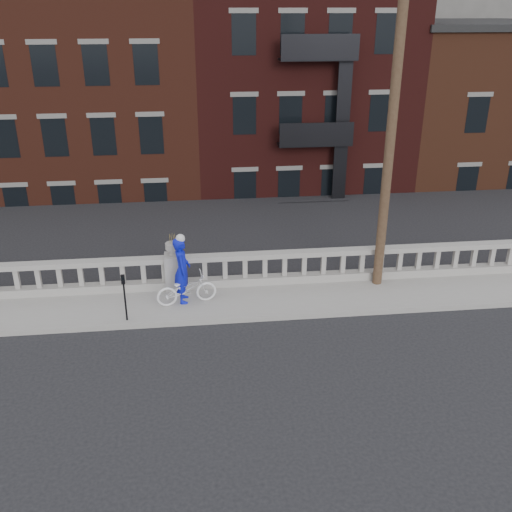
% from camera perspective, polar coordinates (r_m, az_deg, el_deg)
% --- Properties ---
extents(ground, '(120.00, 120.00, 0.00)m').
position_cam_1_polar(ground, '(14.19, -8.28, -10.90)').
color(ground, black).
rests_on(ground, ground).
extents(sidewalk, '(32.00, 2.20, 0.15)m').
position_cam_1_polar(sidewalk, '(16.72, -8.10, -4.86)').
color(sidewalk, gray).
rests_on(sidewalk, ground).
extents(balustrade, '(28.00, 0.34, 1.03)m').
position_cam_1_polar(balustrade, '(17.31, -8.15, -1.72)').
color(balustrade, gray).
rests_on(balustrade, sidewalk).
extents(planter_pedestal, '(0.55, 0.55, 1.76)m').
position_cam_1_polar(planter_pedestal, '(17.23, -8.19, -1.15)').
color(planter_pedestal, gray).
rests_on(planter_pedestal, sidewalk).
extents(lower_level, '(80.00, 44.00, 20.80)m').
position_cam_1_polar(lower_level, '(35.16, -6.85, 14.75)').
color(lower_level, '#605E59').
rests_on(lower_level, ground).
extents(utility_pole, '(1.60, 0.28, 10.00)m').
position_cam_1_polar(utility_pole, '(16.50, 13.50, 13.43)').
color(utility_pole, '#422D1E').
rests_on(utility_pole, sidewalk).
extents(parking_meter_c, '(0.10, 0.09, 1.36)m').
position_cam_1_polar(parking_meter_c, '(15.65, -13.03, -3.56)').
color(parking_meter_c, black).
rests_on(parking_meter_c, sidewalk).
extents(bicycle, '(1.80, 0.92, 0.90)m').
position_cam_1_polar(bicycle, '(16.41, -6.96, -3.28)').
color(bicycle, white).
rests_on(bicycle, sidewalk).
extents(cyclist, '(0.48, 0.72, 1.96)m').
position_cam_1_polar(cyclist, '(16.33, -7.40, -1.39)').
color(cyclist, '#0D15C3').
rests_on(cyclist, sidewalk).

